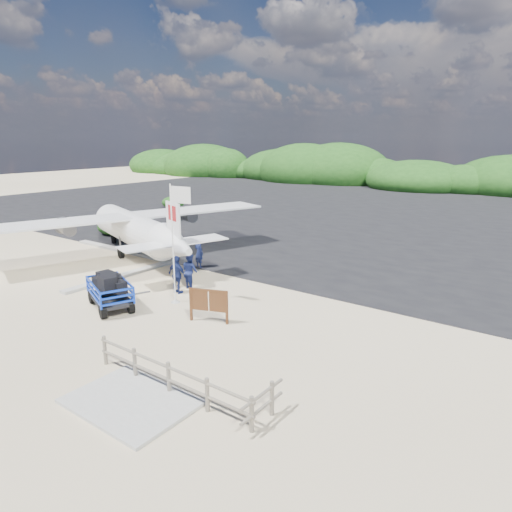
{
  "coord_description": "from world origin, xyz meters",
  "views": [
    {
      "loc": [
        15.05,
        -13.04,
        7.26
      ],
      "look_at": [
        2.07,
        4.6,
        1.52
      ],
      "focal_mm": 32.0,
      "sensor_mm": 36.0,
      "label": 1
    }
  ],
  "objects_px": {
    "crew_b": "(190,271)",
    "aircraft_small": "(323,198)",
    "baggage_cart": "(111,308)",
    "aircraft_large": "(500,238)",
    "signboard": "(209,322)",
    "crew_c": "(177,275)",
    "crew_a": "(199,253)",
    "flagpole": "(176,302)"
  },
  "relations": [
    {
      "from": "crew_b",
      "to": "aircraft_small",
      "type": "bearing_deg",
      "value": -59.7
    },
    {
      "from": "aircraft_large",
      "to": "crew_b",
      "type": "bearing_deg",
      "value": 84.0
    },
    {
      "from": "baggage_cart",
      "to": "aircraft_large",
      "type": "distance_m",
      "value": 28.14
    },
    {
      "from": "signboard",
      "to": "crew_c",
      "type": "distance_m",
      "value": 4.09
    },
    {
      "from": "aircraft_small",
      "to": "crew_b",
      "type": "bearing_deg",
      "value": 75.84
    },
    {
      "from": "aircraft_large",
      "to": "aircraft_small",
      "type": "distance_m",
      "value": 24.55
    },
    {
      "from": "aircraft_large",
      "to": "aircraft_small",
      "type": "xyz_separation_m",
      "value": [
        -21.23,
        12.33,
        0.0
      ]
    },
    {
      "from": "crew_a",
      "to": "flagpole",
      "type": "bearing_deg",
      "value": 129.73
    },
    {
      "from": "crew_a",
      "to": "crew_b",
      "type": "distance_m",
      "value": 3.68
    },
    {
      "from": "baggage_cart",
      "to": "crew_b",
      "type": "height_order",
      "value": "crew_b"
    },
    {
      "from": "crew_b",
      "to": "signboard",
      "type": "bearing_deg",
      "value": 156.21
    },
    {
      "from": "baggage_cart",
      "to": "crew_b",
      "type": "distance_m",
      "value": 4.23
    },
    {
      "from": "crew_a",
      "to": "crew_b",
      "type": "bearing_deg",
      "value": 133.93
    },
    {
      "from": "crew_a",
      "to": "aircraft_small",
      "type": "xyz_separation_m",
      "value": [
        -8.71,
        31.14,
        -0.87
      ]
    },
    {
      "from": "signboard",
      "to": "crew_c",
      "type": "xyz_separation_m",
      "value": [
        -3.58,
        1.75,
        0.92
      ]
    },
    {
      "from": "flagpole",
      "to": "aircraft_small",
      "type": "distance_m",
      "value": 37.82
    },
    {
      "from": "crew_a",
      "to": "crew_c",
      "type": "distance_m",
      "value": 4.48
    },
    {
      "from": "crew_b",
      "to": "aircraft_small",
      "type": "xyz_separation_m",
      "value": [
        -10.9,
        34.1,
        -0.89
      ]
    },
    {
      "from": "crew_b",
      "to": "aircraft_large",
      "type": "distance_m",
      "value": 24.11
    },
    {
      "from": "baggage_cart",
      "to": "aircraft_large",
      "type": "xyz_separation_m",
      "value": [
        11.21,
        25.8,
        0.0
      ]
    },
    {
      "from": "baggage_cart",
      "to": "signboard",
      "type": "height_order",
      "value": "baggage_cart"
    },
    {
      "from": "signboard",
      "to": "crew_a",
      "type": "height_order",
      "value": "crew_a"
    },
    {
      "from": "crew_c",
      "to": "aircraft_small",
      "type": "xyz_separation_m",
      "value": [
        -10.95,
        35.01,
        -0.92
      ]
    },
    {
      "from": "aircraft_small",
      "to": "baggage_cart",
      "type": "bearing_deg",
      "value": 72.83
    },
    {
      "from": "signboard",
      "to": "crew_c",
      "type": "relative_size",
      "value": 0.94
    },
    {
      "from": "flagpole",
      "to": "crew_c",
      "type": "height_order",
      "value": "flagpole"
    },
    {
      "from": "baggage_cart",
      "to": "flagpole",
      "type": "height_order",
      "value": "flagpole"
    },
    {
      "from": "crew_c",
      "to": "aircraft_large",
      "type": "distance_m",
      "value": 24.92
    },
    {
      "from": "baggage_cart",
      "to": "aircraft_large",
      "type": "bearing_deg",
      "value": 89.23
    },
    {
      "from": "crew_a",
      "to": "aircraft_small",
      "type": "relative_size",
      "value": 0.26
    },
    {
      "from": "flagpole",
      "to": "crew_b",
      "type": "bearing_deg",
      "value": 114.73
    },
    {
      "from": "baggage_cart",
      "to": "aircraft_large",
      "type": "height_order",
      "value": "aircraft_large"
    },
    {
      "from": "flagpole",
      "to": "crew_c",
      "type": "xyz_separation_m",
      "value": [
        -0.8,
        0.94,
        0.92
      ]
    },
    {
      "from": "crew_c",
      "to": "flagpole",
      "type": "bearing_deg",
      "value": 131.11
    },
    {
      "from": "flagpole",
      "to": "crew_b",
      "type": "xyz_separation_m",
      "value": [
        -0.85,
        1.85,
        0.89
      ]
    },
    {
      "from": "signboard",
      "to": "aircraft_small",
      "type": "height_order",
      "value": "aircraft_small"
    },
    {
      "from": "signboard",
      "to": "aircraft_large",
      "type": "xyz_separation_m",
      "value": [
        6.7,
        24.44,
        0.0
      ]
    },
    {
      "from": "crew_a",
      "to": "aircraft_small",
      "type": "bearing_deg",
      "value": -66.97
    },
    {
      "from": "signboard",
      "to": "crew_b",
      "type": "relative_size",
      "value": 0.98
    },
    {
      "from": "aircraft_large",
      "to": "aircraft_small",
      "type": "bearing_deg",
      "value": -10.75
    },
    {
      "from": "aircraft_large",
      "to": "crew_a",
      "type": "bearing_deg",
      "value": 75.74
    },
    {
      "from": "crew_b",
      "to": "aircraft_small",
      "type": "height_order",
      "value": "crew_b"
    }
  ]
}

